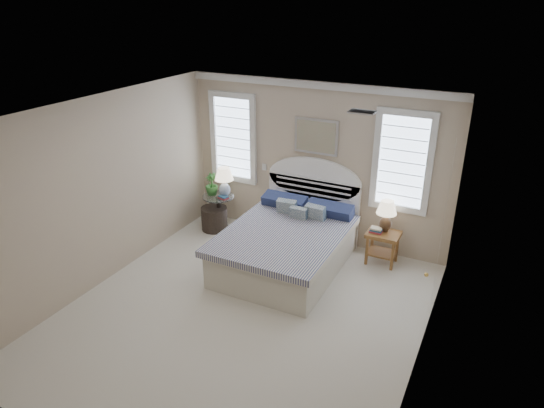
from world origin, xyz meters
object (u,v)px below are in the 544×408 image
at_px(bed, 289,242).
at_px(floor_pot, 214,218).
at_px(lamp_left, 224,179).
at_px(nightstand_right, 383,241).
at_px(lamp_right, 386,212).
at_px(side_table_left, 219,209).

bearing_deg(bed, floor_pot, 162.97).
distance_m(floor_pot, lamp_left, 0.77).
height_order(bed, nightstand_right, bed).
distance_m(bed, lamp_right, 1.57).
bearing_deg(floor_pot, lamp_right, 4.77).
bearing_deg(lamp_right, lamp_left, -177.57).
height_order(bed, side_table_left, bed).
relative_size(bed, lamp_right, 4.45).
xyz_separation_m(bed, lamp_right, (1.29, 0.77, 0.46)).
bearing_deg(bed, side_table_left, 160.26).
height_order(floor_pot, lamp_left, lamp_left).
height_order(side_table_left, lamp_left, lamp_left).
distance_m(bed, nightstand_right, 1.47).
distance_m(bed, floor_pot, 1.79).
bearing_deg(floor_pot, side_table_left, 51.19).
bearing_deg(lamp_left, bed, -22.88).
bearing_deg(lamp_right, bed, -149.12).
bearing_deg(nightstand_right, bed, -151.97).
relative_size(side_table_left, lamp_right, 1.23).
bearing_deg(bed, nightstand_right, 28.03).
height_order(side_table_left, lamp_right, lamp_right).
height_order(nightstand_right, floor_pot, nightstand_right).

